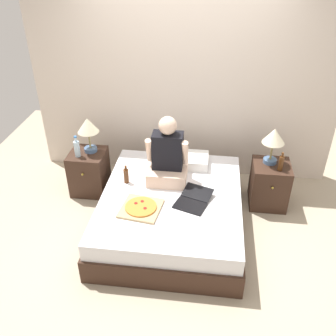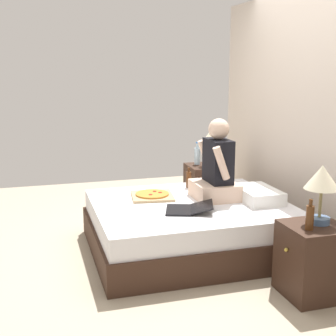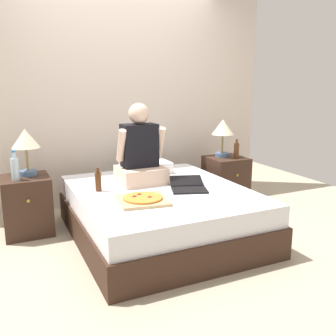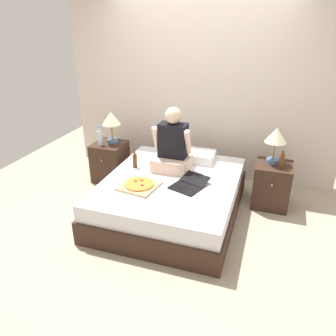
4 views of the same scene
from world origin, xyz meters
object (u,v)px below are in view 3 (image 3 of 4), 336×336
object	(u,v)px
bed	(160,213)
water_bottle	(15,168)
nightstand_right	(226,180)
beer_bottle	(236,150)
nightstand_left	(27,205)
pizza_box	(143,199)
lamp_on_right_nightstand	(223,130)
laptop	(188,187)
lamp_on_left_nightstand	(26,142)
person_seated	(140,154)
beer_bottle_on_bed	(98,181)

from	to	relation	value
bed	water_bottle	world-z (taller)	water_bottle
nightstand_right	beer_bottle	size ratio (longest dim) A/B	2.45
nightstand_left	pizza_box	size ratio (longest dim) A/B	1.25
lamp_on_right_nightstand	water_bottle	bearing A→B (deg)	-176.55
nightstand_left	beer_bottle	world-z (taller)	beer_bottle
nightstand_left	laptop	bearing A→B (deg)	-27.53
lamp_on_left_nightstand	laptop	xyz separation A→B (m)	(1.34, -0.77, -0.40)
lamp_on_left_nightstand	beer_bottle	bearing A→B (deg)	-3.73
water_bottle	person_seated	distance (m)	1.16
nightstand_left	beer_bottle	xyz separation A→B (m)	(2.34, -0.10, 0.38)
lamp_on_left_nightstand	laptop	distance (m)	1.59
lamp_on_right_nightstand	person_seated	world-z (taller)	person_seated
bed	lamp_on_right_nightstand	distance (m)	1.44
beer_bottle	pizza_box	xyz separation A→B (m)	(-1.49, -0.79, -0.17)
water_bottle	nightstand_right	xyz separation A→B (m)	(2.35, 0.09, -0.39)
laptop	nightstand_left	bearing A→B (deg)	152.47
bed	beer_bottle	world-z (taller)	beer_bottle
beer_bottle_on_bed	laptop	bearing A→B (deg)	-20.29
laptop	beer_bottle_on_bed	size ratio (longest dim) A/B	2.25
bed	beer_bottle_on_bed	bearing A→B (deg)	162.47
person_seated	water_bottle	bearing A→B (deg)	169.31
lamp_on_left_nightstand	beer_bottle_on_bed	bearing A→B (deg)	-40.67
bed	lamp_on_right_nightstand	size ratio (longest dim) A/B	4.11
lamp_on_left_nightstand	laptop	size ratio (longest dim) A/B	0.91
nightstand_left	beer_bottle_on_bed	bearing A→B (deg)	-35.69
nightstand_left	nightstand_right	bearing A→B (deg)	0.00
lamp_on_left_nightstand	pizza_box	xyz separation A→B (m)	(0.81, -0.94, -0.40)
lamp_on_left_nightstand	pizza_box	world-z (taller)	lamp_on_left_nightstand
bed	laptop	size ratio (longest dim) A/B	3.74
lamp_on_left_nightstand	lamp_on_right_nightstand	bearing A→B (deg)	0.00
water_bottle	beer_bottle_on_bed	size ratio (longest dim) A/B	1.25
bed	lamp_on_right_nightstand	world-z (taller)	lamp_on_right_nightstand
lamp_on_right_nightstand	beer_bottle	world-z (taller)	lamp_on_right_nightstand
nightstand_left	beer_bottle_on_bed	size ratio (longest dim) A/B	2.56
lamp_on_left_nightstand	nightstand_left	bearing A→B (deg)	-128.63
bed	nightstand_left	xyz separation A→B (m)	(-1.14, 0.60, 0.05)
nightstand_right	beer_bottle_on_bed	xyz separation A→B (m)	(-1.67, -0.43, 0.28)
water_bottle	person_seated	world-z (taller)	person_seated
beer_bottle	person_seated	size ratio (longest dim) A/B	0.29
nightstand_left	pizza_box	xyz separation A→B (m)	(0.85, -0.89, 0.20)
laptop	water_bottle	bearing A→B (deg)	156.69
water_bottle	laptop	xyz separation A→B (m)	(1.46, -0.63, -0.19)
bed	beer_bottle	xyz separation A→B (m)	(1.21, 0.50, 0.43)
bed	lamp_on_left_nightstand	xyz separation A→B (m)	(-1.10, 0.65, 0.66)
laptop	pizza_box	size ratio (longest dim) A/B	1.10
beer_bottle	person_seated	world-z (taller)	person_seated
bed	pizza_box	bearing A→B (deg)	-133.93
bed	beer_bottle_on_bed	world-z (taller)	beer_bottle_on_bed
lamp_on_left_nightstand	lamp_on_right_nightstand	xyz separation A→B (m)	(2.20, 0.00, 0.00)
lamp_on_left_nightstand	nightstand_right	bearing A→B (deg)	-1.28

